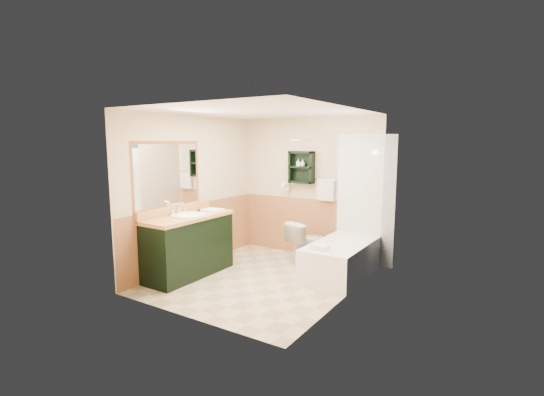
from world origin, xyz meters
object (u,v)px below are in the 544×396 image
at_px(soap_bottle_a, 298,165).
at_px(vanity_book, 200,203).
at_px(hair_dryer, 287,186).
at_px(vanity, 189,245).
at_px(toilet, 307,242).
at_px(soap_bottle_b, 302,164).
at_px(bathtub, 342,259).
at_px(wall_shelf, 301,167).

bearing_deg(soap_bottle_a, vanity_book, -125.65).
distance_m(hair_dryer, vanity, 2.10).
bearing_deg(toilet, vanity, 71.06).
distance_m(vanity, soap_bottle_a, 2.32).
relative_size(toilet, soap_bottle_a, 5.59).
xyz_separation_m(vanity_book, soap_bottle_a, (1.00, 1.40, 0.57)).
bearing_deg(soap_bottle_b, bathtub, -30.87).
xyz_separation_m(bathtub, soap_bottle_b, (-1.00, 0.60, 1.36)).
height_order(bathtub, soap_bottle_b, soap_bottle_b).
bearing_deg(vanity, vanity_book, 110.50).
distance_m(bathtub, vanity_book, 2.36).
bearing_deg(wall_shelf, vanity, -115.92).
bearing_deg(soap_bottle_a, wall_shelf, 4.83).
relative_size(wall_shelf, toilet, 0.79).
bearing_deg(soap_bottle_b, soap_bottle_a, 180.00).
bearing_deg(soap_bottle_a, hair_dryer, 172.90).
height_order(vanity, soap_bottle_b, soap_bottle_b).
height_order(bathtub, toilet, toilet).
bearing_deg(vanity_book, hair_dryer, 49.04).
distance_m(bathtub, soap_bottle_b, 1.79).
bearing_deg(bathtub, vanity, -147.20).
bearing_deg(wall_shelf, hair_dryer, 175.24).
relative_size(hair_dryer, toilet, 0.34).
bearing_deg(wall_shelf, vanity_book, -127.12).
relative_size(bathtub, soap_bottle_a, 12.03).
bearing_deg(toilet, soap_bottle_a, -23.51).
xyz_separation_m(toilet, soap_bottle_a, (-0.35, 0.32, 1.25)).
relative_size(hair_dryer, vanity, 0.17).
xyz_separation_m(bathtub, soap_bottle_a, (-1.08, 0.60, 1.34)).
xyz_separation_m(hair_dryer, toilet, (0.59, -0.35, -0.86)).
xyz_separation_m(wall_shelf, vanity_book, (-1.06, -1.40, -0.53)).
height_order(wall_shelf, toilet, wall_shelf).
bearing_deg(soap_bottle_a, vanity, -114.47).
distance_m(hair_dryer, soap_bottle_b, 0.52).
height_order(bathtub, vanity_book, vanity_book).
distance_m(wall_shelf, toilet, 1.29).
height_order(hair_dryer, toilet, hair_dryer).
relative_size(vanity, bathtub, 0.96).
bearing_deg(soap_bottle_b, vanity, -116.55).
bearing_deg(vanity, hair_dryer, 72.32).
bearing_deg(hair_dryer, soap_bottle_b, -5.31).
distance_m(vanity, vanity_book, 0.73).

